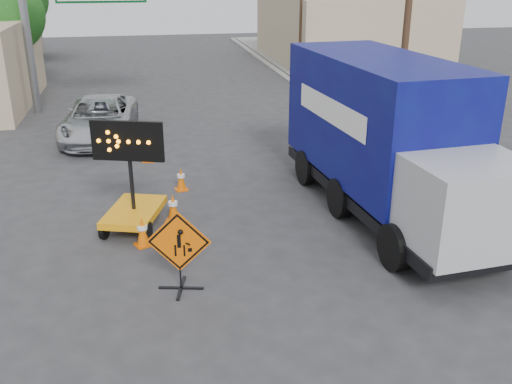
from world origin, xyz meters
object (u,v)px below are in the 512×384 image
object	(u,v)px
construction_sign	(179,249)
box_truck	(386,147)
arrow_board	(134,205)
pickup_truck	(100,119)

from	to	relation	value
construction_sign	box_truck	distance (m)	6.66
construction_sign	arrow_board	xyz separation A→B (m)	(-0.94, 3.33, -0.30)
pickup_truck	box_truck	distance (m)	12.28
construction_sign	pickup_truck	bearing A→B (deg)	113.53
construction_sign	pickup_truck	size ratio (longest dim) A/B	0.31
arrow_board	box_truck	distance (m)	6.91
construction_sign	arrow_board	bearing A→B (deg)	119.06
construction_sign	pickup_truck	distance (m)	12.44
box_truck	arrow_board	bearing A→B (deg)	173.24
arrow_board	box_truck	world-z (taller)	box_truck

